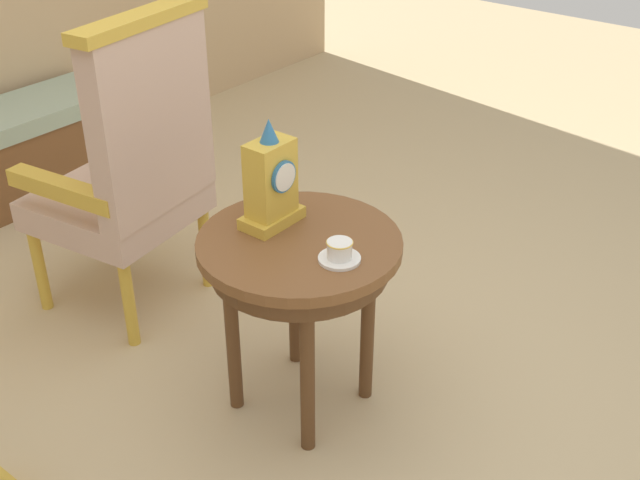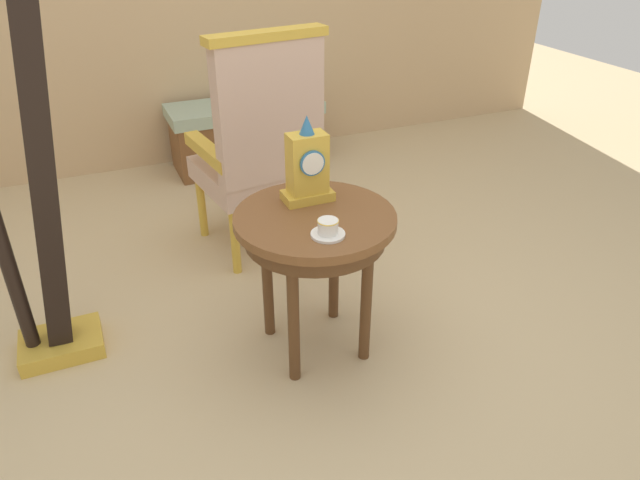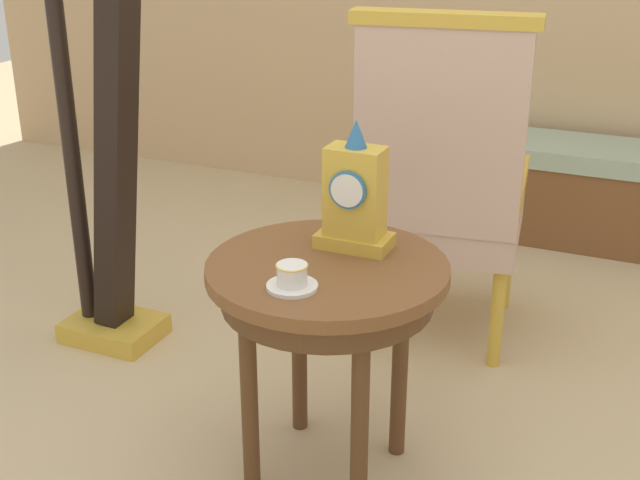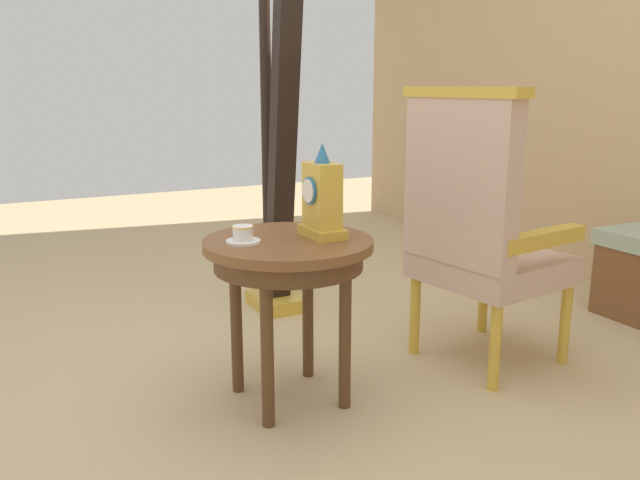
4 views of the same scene
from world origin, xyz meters
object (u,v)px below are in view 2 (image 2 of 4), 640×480
at_px(side_table, 315,234).
at_px(window_bench, 246,134).
at_px(armchair, 261,145).
at_px(teacup_left, 328,229).
at_px(mantel_clock, 307,167).
at_px(harp, 27,182).

distance_m(side_table, window_bench, 2.03).
bearing_deg(armchair, side_table, -93.98).
xyz_separation_m(side_table, teacup_left, (-0.02, -0.16, 0.11)).
bearing_deg(mantel_clock, window_bench, 81.00).
relative_size(mantel_clock, harp, 0.18).
distance_m(mantel_clock, armchair, 0.71).
bearing_deg(side_table, armchair, 86.02).
xyz_separation_m(mantel_clock, harp, (-0.96, 0.25, 0.01)).
relative_size(side_table, mantel_clock, 1.83).
relative_size(mantel_clock, armchair, 0.29).
xyz_separation_m(side_table, harp, (-0.94, 0.37, 0.22)).
bearing_deg(teacup_left, side_table, 83.17).
bearing_deg(window_bench, harp, -128.11).
bearing_deg(teacup_left, mantel_clock, 81.74).
bearing_deg(mantel_clock, harp, 165.39).
relative_size(side_table, window_bench, 0.60).
height_order(armchair, harp, harp).
bearing_deg(harp, side_table, -21.64).
distance_m(teacup_left, armchair, 0.98).
height_order(teacup_left, armchair, armchair).
relative_size(harp, window_bench, 1.82).
relative_size(side_table, armchair, 0.54).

